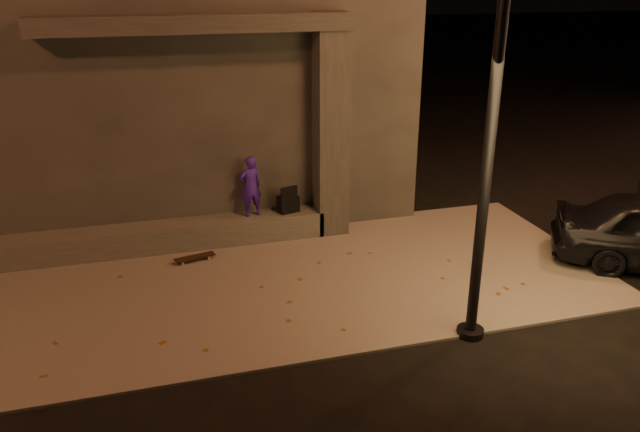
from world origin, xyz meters
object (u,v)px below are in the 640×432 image
object	(u,v)px
skateboard	(195,257)
backpack	(288,203)
column	(331,136)
skateboarder	(251,186)

from	to	relation	value
skateboard	backpack	bearing A→B (deg)	7.46
column	skateboard	bearing A→B (deg)	-165.72
column	backpack	size ratio (longest dim) A/B	7.09
skateboard	skateboarder	bearing A→B (deg)	17.82
column	skateboarder	bearing A→B (deg)	180.00
column	backpack	distance (m)	1.42
column	skateboarder	distance (m)	1.66
skateboarder	backpack	xyz separation A→B (m)	(0.66, -0.00, -0.37)
skateboarder	skateboard	bearing A→B (deg)	19.33
backpack	skateboard	xyz separation A→B (m)	(-1.76, -0.65, -0.56)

